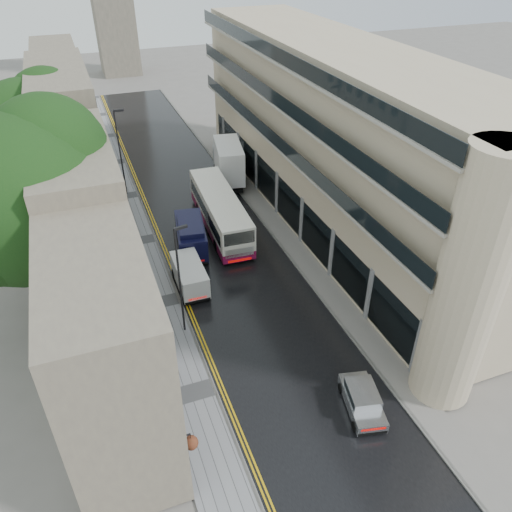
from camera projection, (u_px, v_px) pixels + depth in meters
road at (209, 229)px, 41.74m from camera, size 9.00×85.00×0.02m
left_sidewalk at (139, 241)px, 40.00m from camera, size 2.70×85.00×0.12m
right_sidewalk at (269, 217)px, 43.28m from camera, size 1.80×85.00×0.12m
old_shop_row at (75, 167)px, 37.57m from camera, size 4.50×56.00×12.00m
modern_block at (334, 139)px, 39.67m from camera, size 8.00×40.00×14.00m
tree_near at (28, 227)px, 28.39m from camera, size 10.56×10.56×13.89m
tree_far at (35, 155)px, 38.96m from camera, size 9.24×9.24×12.46m
cream_bus at (216, 234)px, 38.10m from camera, size 3.07×11.37×3.07m
white_lorry at (219, 170)px, 46.66m from camera, size 3.72×8.02×4.06m
silver_hatchback at (356, 421)px, 24.86m from camera, size 2.35×3.88×1.36m
white_van at (183, 290)px, 33.19m from camera, size 1.87×4.26×1.92m
navy_van at (180, 248)px, 36.75m from camera, size 2.89×5.49×2.66m
pedestrian at (139, 242)px, 38.32m from camera, size 0.58×0.39×1.58m
lamp_post_near at (180, 283)px, 29.24m from camera, size 0.85×0.35×7.35m
lamp_post_far at (120, 154)px, 44.63m from camera, size 0.89×0.24×7.88m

